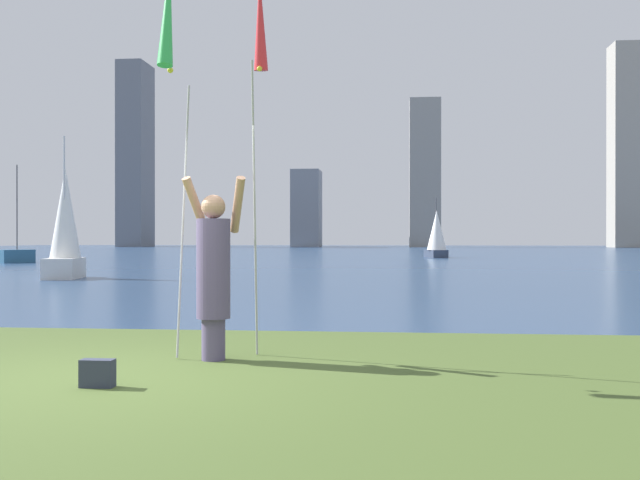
{
  "coord_description": "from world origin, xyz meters",
  "views": [
    {
      "loc": [
        2.71,
        -6.59,
        1.29
      ],
      "look_at": [
        0.94,
        11.08,
        1.24
      ],
      "focal_mm": 41.57,
      "sensor_mm": 36.0,
      "label": 1
    }
  ],
  "objects_px": {
    "person": "(214,269)",
    "kite_flag_right": "(260,33)",
    "kite_flag_left": "(169,22)",
    "sailboat_6": "(17,255)",
    "sailboat_2": "(436,236)",
    "bag": "(97,373)",
    "sailboat_7": "(65,230)"
  },
  "relations": [
    {
      "from": "person",
      "to": "kite_flag_right",
      "type": "distance_m",
      "value": 2.74
    },
    {
      "from": "kite_flag_left",
      "to": "sailboat_6",
      "type": "distance_m",
      "value": 33.84
    },
    {
      "from": "person",
      "to": "sailboat_6",
      "type": "bearing_deg",
      "value": 116.89
    },
    {
      "from": "sailboat_2",
      "to": "person",
      "type": "bearing_deg",
      "value": -96.47
    },
    {
      "from": "kite_flag_right",
      "to": "sailboat_2",
      "type": "height_order",
      "value": "kite_flag_right"
    },
    {
      "from": "bag",
      "to": "sailboat_2",
      "type": "bearing_deg",
      "value": 82.89
    },
    {
      "from": "person",
      "to": "kite_flag_left",
      "type": "height_order",
      "value": "kite_flag_left"
    },
    {
      "from": "bag",
      "to": "kite_flag_left",
      "type": "bearing_deg",
      "value": 77.99
    },
    {
      "from": "kite_flag_right",
      "to": "sailboat_6",
      "type": "distance_m",
      "value": 33.54
    },
    {
      "from": "sailboat_7",
      "to": "person",
      "type": "bearing_deg",
      "value": -60.3
    },
    {
      "from": "person",
      "to": "sailboat_2",
      "type": "xyz_separation_m",
      "value": [
        4.66,
        41.1,
        0.48
      ]
    },
    {
      "from": "bag",
      "to": "sailboat_6",
      "type": "xyz_separation_m",
      "value": [
        -16.82,
        30.26,
        0.27
      ]
    },
    {
      "from": "sailboat_6",
      "to": "kite_flag_left",
      "type": "bearing_deg",
      "value": -59.54
    },
    {
      "from": "kite_flag_right",
      "to": "sailboat_6",
      "type": "xyz_separation_m",
      "value": [
        -17.88,
        28.2,
        -3.22
      ]
    },
    {
      "from": "person",
      "to": "sailboat_6",
      "type": "xyz_separation_m",
      "value": [
        -17.48,
        28.75,
        -0.57
      ]
    },
    {
      "from": "kite_flag_left",
      "to": "bag",
      "type": "xyz_separation_m",
      "value": [
        -0.26,
        -1.21,
        -3.38
      ]
    },
    {
      "from": "bag",
      "to": "sailboat_7",
      "type": "relative_size",
      "value": 0.06
    },
    {
      "from": "bag",
      "to": "person",
      "type": "bearing_deg",
      "value": 66.46
    },
    {
      "from": "kite_flag_right",
      "to": "sailboat_6",
      "type": "bearing_deg",
      "value": 122.37
    },
    {
      "from": "sailboat_2",
      "to": "sailboat_7",
      "type": "height_order",
      "value": "sailboat_7"
    },
    {
      "from": "kite_flag_left",
      "to": "sailboat_7",
      "type": "xyz_separation_m",
      "value": [
        -8.16,
        15.3,
        -1.95
      ]
    },
    {
      "from": "kite_flag_left",
      "to": "sailboat_2",
      "type": "height_order",
      "value": "kite_flag_left"
    },
    {
      "from": "person",
      "to": "sailboat_2",
      "type": "height_order",
      "value": "sailboat_2"
    },
    {
      "from": "kite_flag_right",
      "to": "sailboat_7",
      "type": "bearing_deg",
      "value": 121.79
    },
    {
      "from": "bag",
      "to": "sailboat_7",
      "type": "distance_m",
      "value": 18.36
    },
    {
      "from": "person",
      "to": "kite_flag_left",
      "type": "distance_m",
      "value": 2.59
    },
    {
      "from": "kite_flag_right",
      "to": "sailboat_7",
      "type": "xyz_separation_m",
      "value": [
        -8.96,
        14.46,
        -2.05
      ]
    },
    {
      "from": "kite_flag_left",
      "to": "sailboat_6",
      "type": "relative_size",
      "value": 0.83
    },
    {
      "from": "person",
      "to": "sailboat_6",
      "type": "height_order",
      "value": "sailboat_6"
    },
    {
      "from": "kite_flag_right",
      "to": "kite_flag_left",
      "type": "bearing_deg",
      "value": -133.13
    },
    {
      "from": "bag",
      "to": "sailboat_6",
      "type": "distance_m",
      "value": 34.62
    },
    {
      "from": "person",
      "to": "kite_flag_right",
      "type": "height_order",
      "value": "kite_flag_right"
    }
  ]
}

